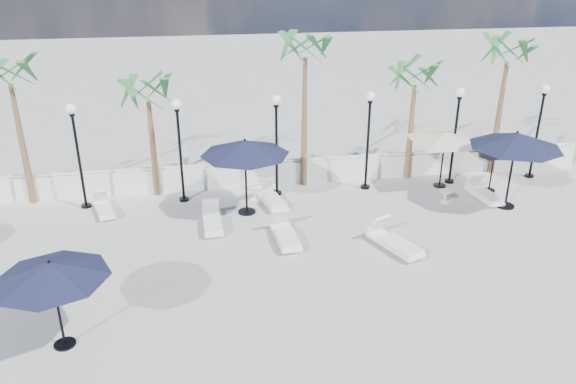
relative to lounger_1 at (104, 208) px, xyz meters
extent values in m
plane|color=#ACACA7|center=(6.29, -5.85, -0.20)|extent=(100.00, 100.00, 0.00)
cube|color=silver|center=(6.29, 1.65, 0.25)|extent=(26.00, 0.30, 0.90)
cube|color=silver|center=(6.29, 1.65, 0.77)|extent=(26.00, 0.12, 0.08)
cylinder|color=black|center=(-0.71, 0.65, -0.15)|extent=(0.36, 0.36, 0.10)
cylinder|color=black|center=(-0.71, 0.65, 1.55)|extent=(0.10, 0.10, 3.50)
cylinder|color=black|center=(-0.71, 0.65, 3.25)|extent=(0.18, 0.18, 0.10)
sphere|color=white|center=(-0.71, 0.65, 3.46)|extent=(0.36, 0.36, 0.36)
cylinder|color=black|center=(2.79, 0.65, -0.15)|extent=(0.36, 0.36, 0.10)
cylinder|color=black|center=(2.79, 0.65, 1.55)|extent=(0.10, 0.10, 3.50)
cylinder|color=black|center=(2.79, 0.65, 3.25)|extent=(0.18, 0.18, 0.10)
sphere|color=white|center=(2.79, 0.65, 3.46)|extent=(0.36, 0.36, 0.36)
cylinder|color=black|center=(6.29, 0.65, -0.15)|extent=(0.36, 0.36, 0.10)
cylinder|color=black|center=(6.29, 0.65, 1.55)|extent=(0.10, 0.10, 3.50)
cylinder|color=black|center=(6.29, 0.65, 3.25)|extent=(0.18, 0.18, 0.10)
sphere|color=white|center=(6.29, 0.65, 3.46)|extent=(0.36, 0.36, 0.36)
cylinder|color=black|center=(9.79, 0.65, -0.15)|extent=(0.36, 0.36, 0.10)
cylinder|color=black|center=(9.79, 0.65, 1.55)|extent=(0.10, 0.10, 3.50)
cylinder|color=black|center=(9.79, 0.65, 3.25)|extent=(0.18, 0.18, 0.10)
sphere|color=white|center=(9.79, 0.65, 3.46)|extent=(0.36, 0.36, 0.36)
cylinder|color=black|center=(13.29, 0.65, -0.15)|extent=(0.36, 0.36, 0.10)
cylinder|color=black|center=(13.29, 0.65, 1.55)|extent=(0.10, 0.10, 3.50)
cylinder|color=black|center=(13.29, 0.65, 3.25)|extent=(0.18, 0.18, 0.10)
sphere|color=white|center=(13.29, 0.65, 3.46)|extent=(0.36, 0.36, 0.36)
cylinder|color=black|center=(16.79, 0.65, -0.15)|extent=(0.36, 0.36, 0.10)
cylinder|color=black|center=(16.79, 0.65, 1.55)|extent=(0.10, 0.10, 3.50)
cylinder|color=black|center=(16.79, 0.65, 3.25)|extent=(0.18, 0.18, 0.10)
sphere|color=white|center=(16.79, 0.65, 3.46)|extent=(0.36, 0.36, 0.36)
cone|color=brown|center=(-2.71, 1.45, 2.00)|extent=(0.28, 0.28, 4.40)
cone|color=brown|center=(1.79, 1.45, 1.60)|extent=(0.28, 0.28, 3.60)
cone|color=brown|center=(7.49, 1.45, 2.30)|extent=(0.28, 0.28, 5.00)
cone|color=brown|center=(11.79, 1.45, 1.70)|extent=(0.28, 0.28, 3.80)
cone|color=brown|center=(15.49, 1.45, 2.10)|extent=(0.28, 0.28, 4.60)
cube|color=white|center=(0.01, -0.02, -0.08)|extent=(0.96, 1.67, 0.09)
cube|color=white|center=(0.07, -0.22, 0.02)|extent=(0.78, 1.17, 0.09)
cube|color=white|center=(-0.18, 0.60, 0.24)|extent=(0.58, 0.50, 0.50)
cube|color=white|center=(3.74, -1.75, -0.06)|extent=(0.65, 1.85, 0.10)
cube|color=white|center=(3.75, -2.00, 0.05)|extent=(0.60, 1.25, 0.10)
cube|color=white|center=(3.73, -1.00, 0.31)|extent=(0.58, 0.45, 0.57)
cube|color=white|center=(6.00, -3.13, -0.05)|extent=(0.77, 1.96, 0.10)
cube|color=white|center=(6.02, -3.39, 0.07)|extent=(0.69, 1.34, 0.10)
cube|color=white|center=(5.95, -2.35, 0.34)|extent=(0.63, 0.49, 0.60)
cube|color=white|center=(5.96, -0.22, -0.05)|extent=(0.97, 1.94, 0.10)
cube|color=white|center=(6.01, -0.46, 0.06)|extent=(0.81, 1.34, 0.10)
cube|color=white|center=(5.81, 0.52, 0.32)|extent=(0.66, 0.54, 0.58)
cube|color=white|center=(13.85, -1.13, -0.06)|extent=(0.76, 1.84, 0.10)
cube|color=white|center=(13.88, -1.37, 0.05)|extent=(0.67, 1.26, 0.10)
cube|color=white|center=(13.79, -0.40, 0.30)|extent=(0.60, 0.47, 0.56)
cube|color=white|center=(9.28, -4.21, -0.04)|extent=(1.40, 2.11, 0.11)
cube|color=white|center=(9.38, -4.46, 0.08)|extent=(1.11, 1.49, 0.11)
cube|color=white|center=(8.96, -3.46, 0.36)|extent=(0.76, 0.68, 0.63)
cylinder|color=white|center=(-1.28, -4.29, -0.19)|extent=(0.41, 0.41, 0.03)
cylinder|color=white|center=(-1.28, -4.29, 0.04)|extent=(0.06, 0.06, 0.49)
cylinder|color=white|center=(-1.28, -4.29, 0.30)|extent=(0.54, 0.54, 0.03)
cylinder|color=white|center=(5.42, 0.31, -0.19)|extent=(0.39, 0.39, 0.03)
cylinder|color=white|center=(5.42, 0.31, 0.03)|extent=(0.06, 0.06, 0.47)
cylinder|color=white|center=(5.42, 0.31, 0.27)|extent=(0.51, 0.51, 0.03)
cylinder|color=white|center=(12.30, -1.14, -0.19)|extent=(0.37, 0.37, 0.03)
cylinder|color=white|center=(12.30, -1.14, 0.02)|extent=(0.06, 0.06, 0.44)
cylinder|color=white|center=(12.30, -1.14, 0.25)|extent=(0.48, 0.48, 0.03)
cylinder|color=black|center=(0.01, -7.31, -0.18)|extent=(0.51, 0.51, 0.05)
cylinder|color=black|center=(0.01, -7.31, 0.90)|extent=(0.06, 0.06, 2.21)
cone|color=black|center=(0.01, -7.31, 1.85)|extent=(2.62, 2.62, 0.41)
sphere|color=black|center=(0.01, -7.31, 2.07)|extent=(0.07, 0.07, 0.07)
cylinder|color=black|center=(5.00, -0.79, -0.17)|extent=(0.62, 0.62, 0.07)
cylinder|color=black|center=(5.00, -0.79, 1.12)|extent=(0.08, 0.08, 2.64)
cone|color=black|center=(5.00, -0.79, 2.24)|extent=(3.08, 3.08, 0.49)
sphere|color=black|center=(5.00, -0.79, 2.51)|extent=(0.09, 0.09, 0.09)
cylinder|color=black|center=(14.32, -1.86, -0.17)|extent=(0.64, 0.64, 0.07)
cylinder|color=black|center=(14.32, -1.86, 1.17)|extent=(0.08, 0.08, 2.75)
cone|color=black|center=(14.32, -1.86, 2.34)|extent=(3.21, 3.21, 0.52)
sphere|color=black|center=(14.32, -1.86, 2.62)|extent=(0.09, 0.09, 0.09)
cylinder|color=black|center=(12.75, 0.35, -0.18)|extent=(0.49, 0.49, 0.06)
cylinder|color=black|center=(12.75, 0.35, 0.87)|extent=(0.07, 0.07, 2.16)
pyramid|color=#B9B093|center=(12.75, 0.35, 1.98)|extent=(4.78, 4.78, 0.33)
cylinder|color=black|center=(14.44, -0.42, -0.18)|extent=(0.45, 0.45, 0.05)
cylinder|color=black|center=(14.44, -0.42, 0.78)|extent=(0.06, 0.06, 1.96)
pyramid|color=#B9B093|center=(14.44, -0.42, 1.78)|extent=(4.26, 4.26, 0.31)
camera|label=1|loc=(3.42, -18.78, 8.42)|focal=35.00mm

